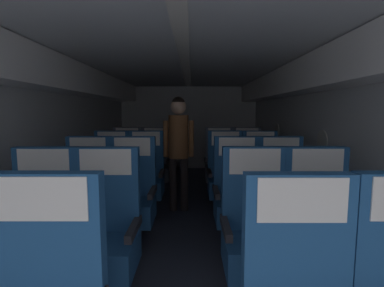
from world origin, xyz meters
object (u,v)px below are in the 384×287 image
(seat_d_right_aisle, at_px, (259,178))
(seat_e_left_aisle, at_px, (154,165))
(seat_c_right_window, at_px, (236,197))
(seat_d_left_window, at_px, (109,178))
(seat_e_right_window, at_px, (218,165))
(seat_c_left_aisle, at_px, (130,198))
(seat_e_left_window, at_px, (125,165))
(seat_e_right_aisle, at_px, (246,165))
(seat_b_left_window, at_px, (40,236))
(seat_d_left_aisle, at_px, (144,178))
(seat_b_left_aisle, at_px, (103,236))
(seat_c_left_window, at_px, (85,198))
(seat_d_right_window, at_px, (224,177))
(seat_b_right_aisle, at_px, (318,235))
(flight_attendant, at_px, (177,141))
(seat_c_right_aisle, at_px, (280,197))
(seat_b_right_window, at_px, (254,234))

(seat_d_right_aisle, height_order, seat_e_left_aisle, same)
(seat_c_right_window, relative_size, seat_d_left_window, 1.00)
(seat_e_left_aisle, height_order, seat_e_right_window, same)
(seat_d_left_window, relative_size, seat_d_right_aisle, 1.00)
(seat_c_left_aisle, bearing_deg, seat_e_left_aisle, 89.63)
(seat_e_left_window, distance_m, seat_e_right_aisle, 2.12)
(seat_d_right_aisle, distance_m, seat_e_left_window, 2.32)
(seat_b_left_window, bearing_deg, seat_e_right_aisle, 53.30)
(seat_c_right_window, distance_m, seat_d_right_aisle, 1.04)
(seat_b_left_window, distance_m, seat_e_left_window, 2.81)
(seat_d_left_aisle, distance_m, seat_e_left_aisle, 0.96)
(seat_b_left_aisle, relative_size, seat_d_right_aisle, 1.00)
(seat_c_left_window, bearing_deg, seat_d_right_window, 29.99)
(seat_b_right_aisle, bearing_deg, seat_e_right_window, 99.91)
(seat_c_left_aisle, height_order, seat_e_left_aisle, same)
(seat_e_right_window, bearing_deg, seat_c_right_window, -89.53)
(seat_b_right_aisle, bearing_deg, seat_d_right_window, 104.58)
(seat_e_right_aisle, xyz_separation_m, seat_e_right_window, (-0.50, -0.02, 0.00))
(seat_d_left_window, distance_m, flight_attendant, 1.09)
(seat_b_left_aisle, relative_size, seat_b_right_aisle, 1.00)
(seat_b_left_window, height_order, seat_d_right_aisle, same)
(seat_d_left_window, bearing_deg, seat_b_right_aisle, -41.32)
(seat_d_right_window, bearing_deg, seat_c_left_window, -150.01)
(seat_c_right_aisle, xyz_separation_m, seat_d_left_window, (-2.13, 0.92, 0.00))
(seat_b_left_window, relative_size, seat_d_right_window, 1.00)
(seat_c_left_aisle, bearing_deg, seat_b_right_window, -38.95)
(seat_b_left_window, xyz_separation_m, seat_c_right_aisle, (2.12, 0.95, 0.00))
(seat_c_left_aisle, height_order, seat_c_right_aisle, same)
(seat_c_right_window, height_order, seat_d_left_aisle, same)
(seat_e_right_aisle, bearing_deg, seat_b_right_window, -99.83)
(seat_b_left_aisle, bearing_deg, seat_e_right_window, 68.03)
(seat_b_right_window, distance_m, seat_d_right_aisle, 1.92)
(seat_b_left_aisle, bearing_deg, flight_attendant, 76.18)
(seat_d_right_window, relative_size, flight_attendant, 0.71)
(seat_d_left_aisle, relative_size, seat_e_left_window, 1.00)
(seat_b_left_window, xyz_separation_m, flight_attendant, (0.95, 1.91, 0.52))
(seat_b_right_aisle, distance_m, seat_d_right_window, 1.95)
(seat_b_left_window, bearing_deg, seat_e_left_window, 90.06)
(seat_b_right_window, bearing_deg, seat_b_left_aisle, -178.86)
(seat_b_left_aisle, bearing_deg, seat_c_left_aisle, 89.69)
(seat_b_left_window, bearing_deg, seat_d_left_window, 90.30)
(flight_attendant, bearing_deg, seat_e_right_aisle, -153.60)
(seat_c_left_aisle, relative_size, seat_e_left_aisle, 1.00)
(seat_d_left_aisle, height_order, flight_attendant, flight_attendant)
(seat_c_left_window, xyz_separation_m, seat_d_right_window, (1.63, 0.94, 0.00))
(seat_b_left_window, xyz_separation_m, seat_d_left_aisle, (0.49, 1.87, 0.00))
(seat_d_right_window, xyz_separation_m, flight_attendant, (-0.67, 0.01, 0.52))
(seat_d_right_window, xyz_separation_m, seat_e_right_window, (-0.00, 0.92, 0.00))
(seat_b_right_aisle, relative_size, seat_b_right_window, 1.00)
(seat_c_left_window, xyz_separation_m, seat_e_left_window, (0.01, 1.86, 0.00))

